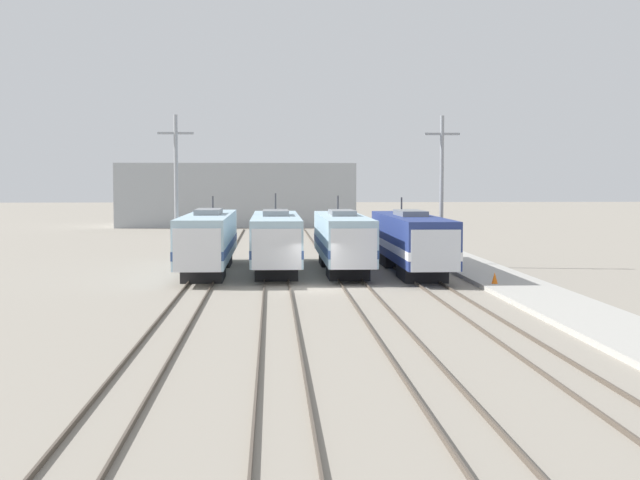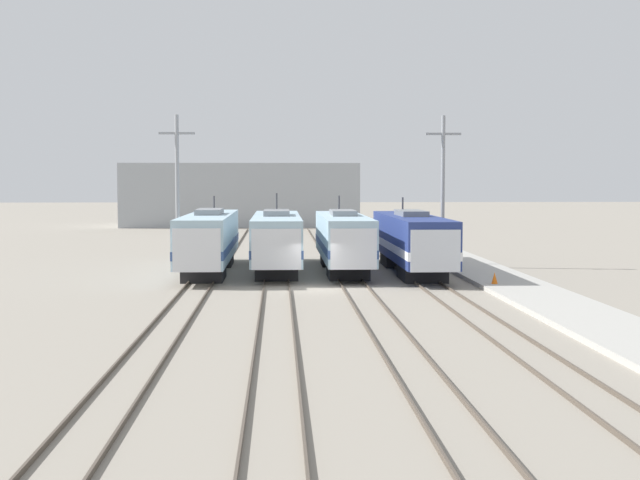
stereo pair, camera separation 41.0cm
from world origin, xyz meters
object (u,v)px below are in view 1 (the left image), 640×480
(catenary_tower_left, at_px, (176,188))
(catenary_tower_right, at_px, (442,187))
(locomotive_center_left, at_px, (276,240))
(locomotive_far_left, at_px, (208,240))
(traffic_cone, at_px, (495,278))
(locomotive_far_right, at_px, (412,241))
(locomotive_center_right, at_px, (343,240))

(catenary_tower_left, xyz_separation_m, catenary_tower_right, (18.21, 0.00, 0.00))
(locomotive_center_left, bearing_deg, locomotive_far_left, -172.71)
(catenary_tower_right, xyz_separation_m, traffic_cone, (0.67, -12.27, -4.94))
(locomotive_center_left, distance_m, traffic_cone, 15.64)
(locomotive_far_left, distance_m, locomotive_center_left, 4.42)
(catenary_tower_right, bearing_deg, locomotive_far_right, -124.23)
(locomotive_center_right, bearing_deg, traffic_cone, -50.36)
(locomotive_far_left, height_order, catenary_tower_left, catenary_tower_left)
(catenary_tower_left, height_order, traffic_cone, catenary_tower_left)
(locomotive_far_right, height_order, catenary_tower_right, catenary_tower_right)
(locomotive_center_left, height_order, traffic_cone, locomotive_center_left)
(locomotive_center_left, relative_size, locomotive_far_right, 0.98)
(locomotive_far_left, bearing_deg, catenary_tower_right, 11.03)
(locomotive_far_left, distance_m, traffic_cone, 18.96)
(locomotive_center_right, height_order, traffic_cone, locomotive_center_right)
(locomotive_center_left, bearing_deg, locomotive_center_right, -4.97)
(catenary_tower_left, distance_m, traffic_cone, 23.06)
(locomotive_center_left, xyz_separation_m, catenary_tower_left, (-6.75, 2.53, 3.43))
(locomotive_center_left, distance_m, locomotive_far_right, 8.88)
(locomotive_center_left, bearing_deg, locomotive_far_right, -9.30)
(locomotive_center_right, bearing_deg, locomotive_center_left, 175.03)
(locomotive_far_right, height_order, traffic_cone, locomotive_far_right)
(locomotive_center_left, height_order, catenary_tower_left, catenary_tower_left)
(locomotive_center_left, relative_size, locomotive_center_right, 1.04)
(locomotive_center_right, distance_m, catenary_tower_left, 12.01)
(locomotive_far_right, distance_m, catenary_tower_left, 16.38)
(locomotive_far_right, xyz_separation_m, traffic_cone, (3.37, -8.31, -1.52))
(locomotive_center_right, bearing_deg, catenary_tower_left, 165.35)
(locomotive_center_right, xyz_separation_m, traffic_cone, (7.75, -9.36, -1.51))
(locomotive_far_left, bearing_deg, catenary_tower_left, 127.45)
(catenary_tower_left, bearing_deg, locomotive_center_right, -14.65)
(traffic_cone, bearing_deg, locomotive_far_left, 150.94)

